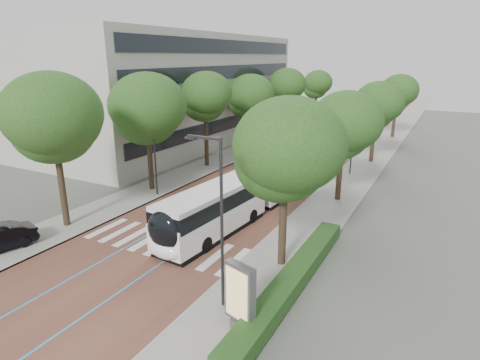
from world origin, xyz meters
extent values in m
plane|color=#51544C|center=(0.00, 0.00, 0.00)|extent=(160.00, 160.00, 0.00)
cube|color=brown|center=(0.00, 40.00, 0.01)|extent=(11.00, 140.00, 0.02)
cube|color=gray|center=(-7.50, 40.00, 0.06)|extent=(4.00, 140.00, 0.12)
cube|color=gray|center=(7.50, 40.00, 0.06)|extent=(4.00, 140.00, 0.12)
cube|color=gray|center=(-5.60, 40.00, 0.06)|extent=(0.20, 140.00, 0.14)
cube|color=gray|center=(5.60, 40.00, 0.06)|extent=(0.20, 140.00, 0.14)
cube|color=silver|center=(-4.80, 1.00, 0.03)|extent=(0.55, 3.60, 0.01)
cube|color=silver|center=(-3.55, 1.00, 0.03)|extent=(0.55, 3.60, 0.01)
cube|color=silver|center=(-2.30, 1.00, 0.03)|extent=(0.55, 3.60, 0.01)
cube|color=silver|center=(-1.05, 1.00, 0.03)|extent=(0.55, 3.60, 0.01)
cube|color=silver|center=(0.20, 1.00, 0.03)|extent=(0.55, 3.60, 0.01)
cube|color=silver|center=(1.45, 1.00, 0.03)|extent=(0.55, 3.60, 0.01)
cube|color=silver|center=(2.70, 1.00, 0.03)|extent=(0.55, 3.60, 0.01)
cube|color=silver|center=(3.95, 1.00, 0.03)|extent=(0.55, 3.60, 0.01)
cube|color=silver|center=(5.20, 1.00, 0.03)|extent=(0.55, 3.60, 0.01)
cube|color=#2A91D2|center=(-1.60, 40.00, 0.02)|extent=(0.12, 126.00, 0.01)
cube|color=#2A91D2|center=(1.60, 40.00, 0.02)|extent=(0.12, 126.00, 0.01)
cube|color=#9A978E|center=(-19.50, 28.00, 7.00)|extent=(18.00, 40.00, 14.00)
cube|color=black|center=(-10.45, 28.00, 3.00)|extent=(0.12, 38.00, 1.60)
cube|color=black|center=(-10.45, 28.00, 6.20)|extent=(0.12, 38.00, 1.60)
cube|color=black|center=(-10.45, 28.00, 9.40)|extent=(0.12, 38.00, 1.60)
cube|color=black|center=(-10.45, 28.00, 12.40)|extent=(0.12, 38.00, 1.60)
cube|color=#1B4216|center=(9.10, 0.00, 0.52)|extent=(1.20, 14.00, 0.80)
cylinder|color=#28282B|center=(6.80, -3.00, 4.12)|extent=(0.14, 0.14, 8.00)
cube|color=#28282B|center=(6.00, -3.00, 8.02)|extent=(1.70, 0.12, 0.12)
cube|color=#28282B|center=(5.30, -3.00, 7.94)|extent=(0.50, 0.20, 0.10)
cylinder|color=#28282B|center=(6.80, 22.00, 4.12)|extent=(0.14, 0.14, 8.00)
cube|color=#28282B|center=(6.00, 22.00, 8.02)|extent=(1.70, 0.12, 0.12)
cube|color=#28282B|center=(5.30, 22.00, 7.94)|extent=(0.50, 0.20, 0.10)
cylinder|color=#28282B|center=(-6.10, 8.00, 4.12)|extent=(0.14, 0.14, 8.00)
cylinder|color=black|center=(-7.50, 0.00, 2.57)|extent=(0.44, 0.44, 5.13)
ellipsoid|color=#1D4315|center=(-7.50, 0.00, 7.23)|extent=(6.26, 6.26, 5.32)
cylinder|color=black|center=(-7.50, 9.00, 2.42)|extent=(0.44, 0.44, 4.84)
ellipsoid|color=#1D4315|center=(-7.50, 9.00, 6.82)|extent=(6.40, 6.40, 5.44)
cylinder|color=black|center=(-7.50, 18.00, 2.52)|extent=(0.44, 0.44, 5.04)
ellipsoid|color=#1D4315|center=(-7.50, 18.00, 7.11)|extent=(5.20, 5.20, 4.42)
cylinder|color=black|center=(-7.50, 28.00, 2.22)|extent=(0.44, 0.44, 4.43)
ellipsoid|color=#1D4315|center=(-7.50, 28.00, 6.24)|extent=(5.77, 5.77, 4.90)
cylinder|color=black|center=(-7.50, 40.00, 2.39)|extent=(0.44, 0.44, 4.78)
ellipsoid|color=#1D4315|center=(-7.50, 40.00, 6.73)|extent=(5.55, 5.55, 4.72)
cylinder|color=black|center=(-7.50, 55.00, 2.19)|extent=(0.44, 0.44, 4.39)
ellipsoid|color=#1D4315|center=(-7.50, 55.00, 6.18)|extent=(5.12, 5.12, 4.35)
cylinder|color=black|center=(7.70, 2.00, 2.27)|extent=(0.44, 0.44, 4.54)
ellipsoid|color=#1D4315|center=(7.70, 2.00, 6.40)|extent=(5.85, 5.85, 4.97)
cylinder|color=black|center=(7.70, 14.00, 2.10)|extent=(0.44, 0.44, 4.21)
ellipsoid|color=#1D4315|center=(7.70, 14.00, 5.93)|extent=(5.55, 5.55, 4.72)
cylinder|color=black|center=(7.70, 28.00, 2.14)|extent=(0.44, 0.44, 4.28)
ellipsoid|color=#1D4315|center=(7.70, 28.00, 6.02)|extent=(5.25, 5.25, 4.46)
cylinder|color=black|center=(7.70, 44.00, 2.19)|extent=(0.44, 0.44, 4.39)
ellipsoid|color=#1D4315|center=(7.70, 44.00, 6.18)|extent=(5.17, 5.17, 4.39)
cylinder|color=black|center=(2.61, 8.73, 1.77)|extent=(2.37, 1.09, 2.30)
cube|color=white|center=(2.17, 3.62, 1.26)|extent=(3.30, 9.54, 1.82)
cube|color=black|center=(2.17, 3.62, 2.40)|extent=(3.32, 9.36, 0.97)
cube|color=silver|center=(2.17, 3.62, 3.04)|extent=(3.23, 9.35, 0.31)
cube|color=black|center=(2.17, 3.62, 0.17)|extent=(3.21, 9.16, 0.35)
cube|color=white|center=(2.98, 13.04, 1.26)|extent=(3.16, 7.93, 1.82)
cube|color=black|center=(2.98, 13.04, 2.40)|extent=(3.18, 7.78, 0.97)
cube|color=silver|center=(2.98, 13.04, 3.04)|extent=(3.09, 7.77, 0.31)
cube|color=black|center=(2.98, 13.04, 0.17)|extent=(3.08, 7.61, 0.35)
ellipsoid|color=black|center=(1.78, -0.89, 2.00)|extent=(2.44, 1.30, 2.28)
ellipsoid|color=white|center=(1.77, -0.94, 0.86)|extent=(2.43, 1.20, 1.14)
cylinder|color=black|center=(0.84, 1.45, 0.50)|extent=(0.38, 1.02, 1.00)
cylinder|color=black|center=(3.10, 1.25, 0.50)|extent=(0.38, 1.02, 1.00)
cylinder|color=black|center=(2.00, 14.80, 0.50)|extent=(0.38, 1.02, 1.00)
cylinder|color=black|center=(4.25, 14.60, 0.50)|extent=(0.38, 1.02, 1.00)
cylinder|color=black|center=(1.31, 6.79, 0.50)|extent=(0.38, 1.02, 1.00)
cylinder|color=black|center=(3.56, 6.59, 0.50)|extent=(0.38, 1.02, 1.00)
cube|color=white|center=(1.70, 23.71, 1.26)|extent=(3.04, 12.10, 1.82)
cube|color=black|center=(1.70, 23.71, 2.40)|extent=(3.07, 11.86, 0.97)
cube|color=silver|center=(1.70, 23.71, 3.04)|extent=(2.98, 11.86, 0.31)
cube|color=black|center=(1.70, 23.71, 0.17)|extent=(2.97, 11.62, 0.35)
ellipsoid|color=black|center=(1.96, 17.87, 2.00)|extent=(2.40, 1.21, 2.28)
ellipsoid|color=white|center=(1.96, 17.82, 0.86)|extent=(2.39, 1.11, 1.14)
cylinder|color=black|center=(0.73, 20.06, 0.50)|extent=(0.35, 1.01, 1.00)
cylinder|color=black|center=(2.99, 20.16, 0.50)|extent=(0.35, 1.01, 1.00)
cylinder|color=black|center=(0.39, 27.45, 0.50)|extent=(0.35, 1.01, 1.00)
cylinder|color=black|center=(2.65, 27.56, 0.50)|extent=(0.35, 1.01, 1.00)
cube|color=white|center=(1.31, 37.60, 1.26)|extent=(3.21, 12.13, 1.82)
cube|color=black|center=(1.31, 37.60, 2.40)|extent=(3.24, 11.89, 0.97)
cube|color=silver|center=(1.31, 37.60, 3.04)|extent=(3.15, 11.89, 0.31)
cube|color=black|center=(1.31, 37.60, 0.17)|extent=(3.13, 11.65, 0.35)
ellipsoid|color=black|center=(1.66, 31.76, 2.00)|extent=(2.41, 1.24, 2.28)
ellipsoid|color=white|center=(1.67, 31.71, 0.86)|extent=(2.41, 1.14, 1.14)
cylinder|color=black|center=(0.40, 33.94, 0.50)|extent=(0.36, 1.02, 1.00)
cylinder|color=black|center=(2.66, 34.07, 0.50)|extent=(0.36, 1.02, 1.00)
cylinder|color=black|center=(-0.04, 41.32, 0.50)|extent=(0.36, 1.02, 1.00)
cylinder|color=black|center=(2.22, 41.46, 0.50)|extent=(0.36, 1.02, 1.00)
cube|color=white|center=(1.64, 51.07, 1.26)|extent=(3.21, 12.13, 1.82)
cube|color=black|center=(1.64, 51.07, 2.40)|extent=(3.24, 11.89, 0.97)
cube|color=silver|center=(1.64, 51.07, 3.04)|extent=(3.15, 11.89, 0.31)
cube|color=black|center=(1.64, 51.07, 0.17)|extent=(3.13, 11.65, 0.35)
ellipsoid|color=black|center=(1.99, 45.24, 2.00)|extent=(2.41, 1.24, 2.28)
ellipsoid|color=white|center=(1.99, 45.19, 0.86)|extent=(2.41, 1.14, 1.14)
cylinder|color=black|center=(0.73, 47.41, 0.50)|extent=(0.36, 1.02, 1.00)
cylinder|color=black|center=(2.98, 47.55, 0.50)|extent=(0.36, 1.02, 1.00)
cylinder|color=black|center=(0.29, 54.80, 0.50)|extent=(0.36, 1.02, 1.00)
cylinder|color=black|center=(2.54, 54.94, 0.50)|extent=(0.36, 1.02, 1.00)
cube|color=white|center=(1.53, 64.11, 1.26)|extent=(2.93, 12.08, 1.82)
cube|color=black|center=(1.53, 64.11, 2.40)|extent=(2.96, 11.84, 0.97)
cube|color=silver|center=(1.53, 64.11, 3.04)|extent=(2.87, 11.84, 0.31)
cube|color=black|center=(1.53, 64.11, 0.17)|extent=(2.86, 11.60, 0.35)
ellipsoid|color=black|center=(1.75, 58.27, 2.00)|extent=(2.39, 1.18, 2.28)
ellipsoid|color=white|center=(1.75, 58.22, 0.86)|extent=(2.38, 1.08, 1.14)
cylinder|color=black|center=(0.54, 60.47, 0.50)|extent=(0.34, 1.01, 1.00)
cylinder|color=black|center=(2.79, 60.55, 0.50)|extent=(0.34, 1.01, 1.00)
cylinder|color=black|center=(0.27, 67.87, 0.50)|extent=(0.34, 1.01, 1.00)
cylinder|color=black|center=(2.53, 67.95, 0.50)|extent=(0.34, 1.01, 1.00)
cube|color=#59595B|center=(8.33, -4.16, 0.35)|extent=(0.82, 0.75, 0.45)
cube|color=#59595B|center=(8.33, -4.16, 1.88)|extent=(1.53, 0.82, 2.62)
cube|color=tan|center=(8.27, -4.36, 1.88)|extent=(1.20, 0.40, 2.27)
camera|label=1|loc=(15.16, -16.99, 11.31)|focal=30.00mm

